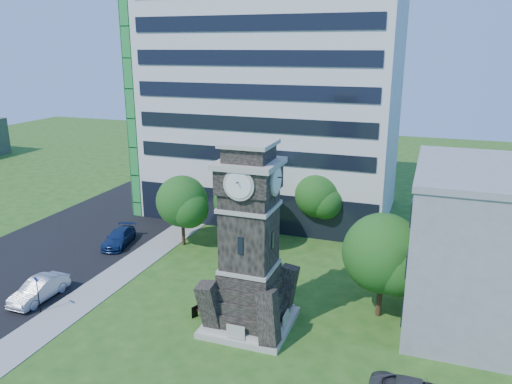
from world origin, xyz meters
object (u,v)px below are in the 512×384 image
at_px(car_street_mid, 39,290).
at_px(park_bench, 208,311).
at_px(clock_tower, 249,251).
at_px(street_sign, 38,290).
at_px(car_street_north, 119,238).

xyz_separation_m(car_street_mid, park_bench, (12.62, 1.64, -0.21)).
bearing_deg(clock_tower, street_sign, -166.69).
distance_m(car_street_mid, street_sign, 2.16).
bearing_deg(car_street_north, park_bench, -47.36).
distance_m(car_street_north, park_bench, 16.07).
relative_size(park_bench, street_sign, 0.78).
relative_size(car_street_mid, street_sign, 1.79).
xyz_separation_m(clock_tower, street_sign, (-14.15, -3.35, -3.63)).
relative_size(clock_tower, park_bench, 5.91).
height_order(clock_tower, car_street_north, clock_tower).
distance_m(park_bench, street_sign, 11.75).
bearing_deg(car_street_north, clock_tower, -41.65).
height_order(clock_tower, park_bench, clock_tower).
bearing_deg(street_sign, park_bench, 35.57).
bearing_deg(clock_tower, car_street_north, 151.32).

